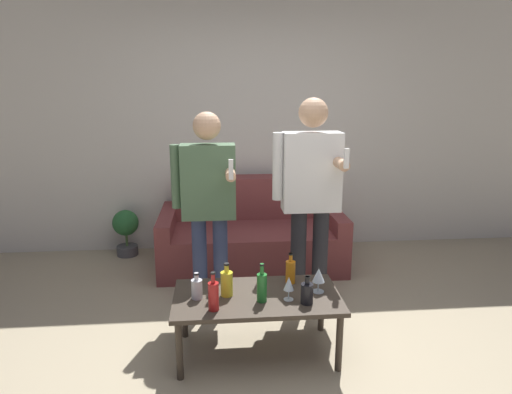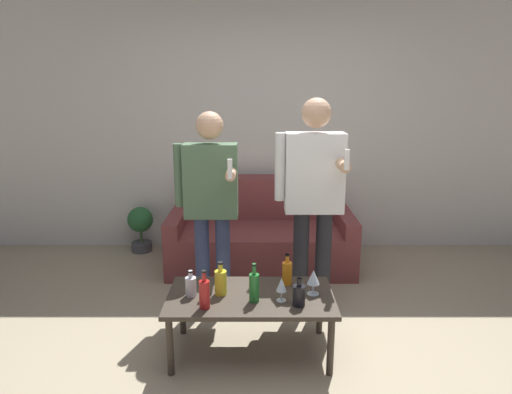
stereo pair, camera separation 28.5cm
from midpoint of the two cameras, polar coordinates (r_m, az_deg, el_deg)
The scene contains 15 objects.
ground_plane at distance 3.17m, azimuth 4.93°, elevation -20.01°, with size 16.00×16.00×0.00m, color tan.
wall_back at distance 4.90m, azimuth 2.98°, elevation 9.06°, with size 8.00×0.06×2.70m.
couch at distance 4.61m, azimuth 2.27°, elevation -4.70°, with size 1.77×0.95×0.83m.
coffee_table at distance 3.08m, azimuth 1.94°, elevation -12.92°, with size 1.09×0.59×0.42m.
bottle_orange at distance 3.03m, azimuth -1.83°, elevation -10.57°, with size 0.08×0.08×0.22m.
bottle_green at distance 2.93m, azimuth 8.13°, elevation -12.03°, with size 0.08×0.08×0.18m.
bottle_dark at distance 2.94m, azimuth 2.49°, elevation -11.18°, with size 0.06×0.06×0.26m.
bottle_yellow at distance 3.03m, azimuth -5.56°, elevation -11.05°, with size 0.07×0.07×0.18m.
bottle_red at distance 3.19m, azimuth 6.38°, elevation -9.38°, with size 0.07×0.07×0.22m.
bottle_clear at distance 2.86m, azimuth -3.69°, elevation -11.98°, with size 0.07×0.07×0.25m.
wine_glass_near at distance 3.06m, azimuth 9.78°, elevation -9.98°, with size 0.08×0.08×0.17m.
wine_glass_far at distance 2.95m, azimuth 5.90°, elevation -10.99°, with size 0.07×0.07×0.16m.
person_standing_left at distance 3.52m, azimuth -3.53°, elevation 0.05°, with size 0.49×0.41×1.57m.
person_standing_right at distance 3.53m, azimuth 9.37°, elevation 0.86°, with size 0.52×0.44×1.67m.
potted_plant at distance 5.02m, azimuth -12.79°, elevation -3.46°, with size 0.27×0.27×0.49m.
Camera 2 is at (-0.12, -2.62, 1.77)m, focal length 32.00 mm.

